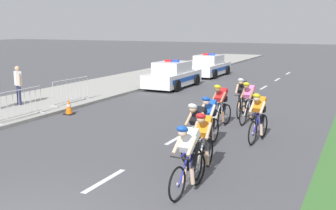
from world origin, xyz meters
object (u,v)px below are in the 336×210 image
cyclist_eighth (242,96)px  crowd_barrier_middle (19,104)px  cyclist_second (204,141)px  cyclist_seventh (248,102)px  spectator_middle (18,83)px  cyclist_fourth (209,120)px  crowd_barrier_rear (71,91)px  police_car_nearest (173,76)px  cyclist_lead (188,157)px  police_car_second (209,66)px  cyclist_fifth (259,116)px  cyclist_sixth (221,105)px  cyclist_third (197,129)px  traffic_cone_near (69,107)px

cyclist_eighth → crowd_barrier_middle: (-7.09, -4.44, -0.14)m
cyclist_second → cyclist_seventh: 5.58m
spectator_middle → cyclist_fourth: bearing=-12.0°
crowd_barrier_rear → spectator_middle: spectator_middle is taller
police_car_nearest → cyclist_lead: bearing=-63.8°
cyclist_eighth → spectator_middle: (-9.13, -2.44, 0.30)m
cyclist_fourth → cyclist_eighth: (-0.27, 4.43, 0.00)m
cyclist_seventh → crowd_barrier_rear: 7.89m
police_car_second → crowd_barrier_rear: police_car_second is taller
cyclist_fifth → cyclist_sixth: bearing=143.2°
cyclist_second → cyclist_sixth: size_ratio=1.00×
cyclist_fifth → police_car_second: bearing=115.2°
cyclist_third → crowd_barrier_middle: cyclist_third is taller
cyclist_lead → spectator_middle: size_ratio=1.03×
cyclist_third → police_car_second: bearing=109.1°
cyclist_third → police_car_second: size_ratio=0.39×
cyclist_fourth → cyclist_sixth: same height
cyclist_lead → spectator_middle: 11.53m
police_car_second → cyclist_eighth: bearing=-64.4°
cyclist_sixth → cyclist_second: bearing=-76.4°
crowd_barrier_middle → cyclist_second: bearing=-14.9°
cyclist_third → cyclist_fifth: size_ratio=1.00×
crowd_barrier_rear → cyclist_fourth: bearing=-23.4°
cyclist_sixth → police_car_second: 14.91m
cyclist_fourth → crowd_barrier_middle: size_ratio=0.74×
cyclist_lead → police_car_nearest: size_ratio=0.39×
police_car_nearest → traffic_cone_near: size_ratio=6.91×
cyclist_second → cyclist_eighth: same height
cyclist_sixth → cyclist_seventh: bearing=56.7°
cyclist_seventh → spectator_middle: size_ratio=1.03×
cyclist_second → traffic_cone_near: 8.20m
police_car_nearest → spectator_middle: bearing=-113.0°
cyclist_third → spectator_middle: size_ratio=1.03×
cyclist_second → cyclist_third: 1.15m
cyclist_fourth → crowd_barrier_middle: (-7.37, -0.01, -0.14)m
police_car_nearest → cyclist_fourth: bearing=-59.9°
cyclist_sixth → cyclist_fifth: bearing=-36.8°
police_car_nearest → cyclist_second: bearing=-62.0°
cyclist_fifth → police_car_nearest: 11.47m
cyclist_seventh → police_car_nearest: size_ratio=0.39×
cyclist_fourth → crowd_barrier_middle: 7.37m
cyclist_fourth → cyclist_fifth: bearing=45.0°
cyclist_sixth → cyclist_eighth: 2.07m
cyclist_fifth → crowd_barrier_rear: 9.05m
cyclist_lead → cyclist_fifth: 4.59m
cyclist_fifth → police_car_nearest: (-7.09, 9.02, -0.11)m
cyclist_second → police_car_nearest: police_car_nearest is taller
cyclist_lead → police_car_second: size_ratio=0.39×
cyclist_second → police_car_second: police_car_second is taller
cyclist_fifth → cyclist_seventh: bearing=111.9°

